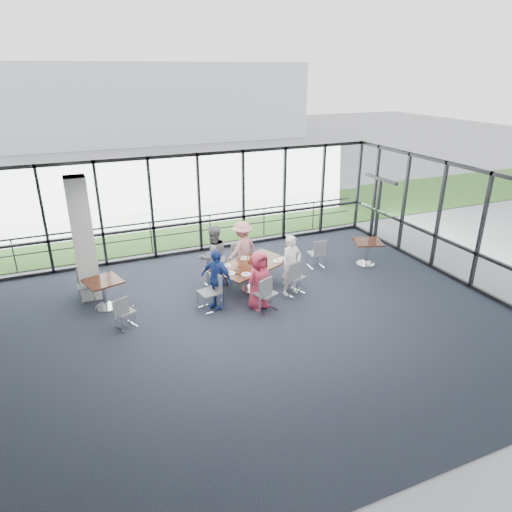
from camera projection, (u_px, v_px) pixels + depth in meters
name	position (u px, v px, depth m)	size (l,w,h in m)	color
floor	(263.00, 323.00, 10.76)	(12.00, 10.00, 0.02)	#20222F
ceiling	(264.00, 190.00, 9.54)	(12.00, 10.00, 0.04)	silver
wall_front	(420.00, 400.00, 5.90)	(12.00, 0.10, 3.20)	silver
curtain_wall_back	(199.00, 204.00, 14.40)	(12.00, 0.10, 3.20)	white
curtain_wall_right	(466.00, 227.00, 12.33)	(0.10, 10.00, 3.20)	white
exit_door	(378.00, 210.00, 15.72)	(0.12, 1.60, 2.10)	black
structural_column	(83.00, 240.00, 11.39)	(0.50, 0.50, 3.20)	white
apron	(167.00, 211.00, 19.27)	(80.00, 70.00, 0.02)	slate
grass_strip	(179.00, 224.00, 17.56)	(80.00, 5.00, 0.01)	#315724
hangar_main	(152.00, 101.00, 38.26)	(24.00, 10.00, 6.00)	silver
guard_rail	(196.00, 231.00, 15.33)	(0.06, 0.06, 12.00)	#2D2D33
main_table	(252.00, 268.00, 12.14)	(2.32, 1.85, 0.75)	#3B1209
side_table_left	(103.00, 285.00, 11.22)	(1.01, 1.01, 0.75)	#3B1209
side_table_right	(368.00, 245.00, 13.75)	(1.02, 1.02, 0.75)	#3B1209
diner_near_left	(259.00, 280.00, 11.18)	(0.73, 0.48, 1.49)	#D13552
diner_near_right	(291.00, 265.00, 11.86)	(0.60, 0.44, 1.64)	white
diner_far_left	(213.00, 257.00, 12.26)	(0.85, 0.53, 1.76)	gray
diner_far_right	(242.00, 249.00, 12.99)	(1.04, 0.54, 1.61)	pink
diner_end	(216.00, 279.00, 11.19)	(0.91, 0.50, 1.56)	#243E99
chair_main_nl	(265.00, 294.00, 11.13)	(0.46, 0.46, 0.94)	gray
chair_main_nr	(294.00, 277.00, 11.98)	(0.47, 0.47, 0.96)	gray
chair_main_fl	(213.00, 270.00, 12.50)	(0.43, 0.43, 0.88)	gray
chair_main_fr	(238.00, 259.00, 13.30)	(0.40, 0.40, 0.82)	gray
chair_main_end	(209.00, 292.00, 11.19)	(0.46, 0.46, 0.95)	gray
chair_spare_la	(125.00, 312.00, 10.44)	(0.40, 0.40, 0.81)	gray
chair_spare_lb	(86.00, 286.00, 11.68)	(0.40, 0.40, 0.81)	gray
chair_spare_r	(316.00, 253.00, 13.63)	(0.43, 0.43, 0.87)	gray
plate_nl	(246.00, 274.00, 11.49)	(0.26, 0.26, 0.01)	white
plate_nr	(277.00, 261.00, 12.28)	(0.26, 0.26, 0.01)	white
plate_fl	(226.00, 266.00, 11.99)	(0.25, 0.25, 0.01)	white
plate_fr	(257.00, 255.00, 12.65)	(0.25, 0.25, 0.01)	white
plate_end	(230.00, 273.00, 11.55)	(0.29, 0.29, 0.01)	white
tumbler_a	(253.00, 268.00, 11.72)	(0.07, 0.07, 0.13)	white
tumbler_b	(262.00, 261.00, 12.13)	(0.07, 0.07, 0.15)	white
tumbler_c	(248.00, 259.00, 12.29)	(0.06, 0.06, 0.13)	white
tumbler_d	(238.00, 271.00, 11.50)	(0.08, 0.08, 0.15)	white
menu_a	(260.00, 270.00, 11.75)	(0.31, 0.22, 0.00)	white
menu_b	(283.00, 258.00, 12.47)	(0.29, 0.20, 0.00)	white
menu_c	(245.00, 258.00, 12.49)	(0.29, 0.21, 0.00)	white
condiment_caddy	(250.00, 262.00, 12.17)	(0.10, 0.07, 0.04)	black
ketchup_bottle	(251.00, 260.00, 12.11)	(0.06, 0.06, 0.18)	#AB2E13
green_bottle	(253.00, 259.00, 12.17)	(0.05, 0.05, 0.20)	#256C27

